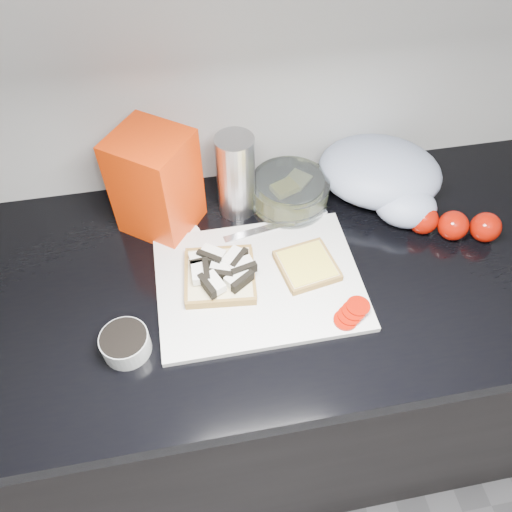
{
  "coord_description": "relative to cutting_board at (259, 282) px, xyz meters",
  "views": [
    {
      "loc": [
        -0.21,
        0.59,
        1.7
      ],
      "look_at": [
        -0.1,
        1.2,
        0.95
      ],
      "focal_mm": 35.0,
      "sensor_mm": 36.0,
      "label": 1
    }
  ],
  "objects": [
    {
      "name": "base_cabinet",
      "position": [
        0.1,
        0.03,
        -0.48
      ],
      "size": [
        3.5,
        0.6,
        0.86
      ],
      "primitive_type": "cube",
      "color": "black",
      "rests_on": "ground"
    },
    {
      "name": "countertop",
      "position": [
        0.1,
        0.03,
        -0.03
      ],
      "size": [
        3.5,
        0.64,
        0.04
      ],
      "primitive_type": "cube",
      "color": "black",
      "rests_on": "base_cabinet"
    },
    {
      "name": "cutting_board",
      "position": [
        0.0,
        0.0,
        0.0
      ],
      "size": [
        0.4,
        0.3,
        0.01
      ],
      "primitive_type": "cube",
      "color": "silver",
      "rests_on": "countertop"
    },
    {
      "name": "bread_left",
      "position": [
        -0.07,
        0.02,
        0.02
      ],
      "size": [
        0.15,
        0.15,
        0.04
      ],
      "rotation": [
        0.0,
        0.0,
        -0.1
      ],
      "color": "#F7E3AE",
      "rests_on": "cutting_board"
    },
    {
      "name": "bread_right",
      "position": [
        0.1,
        0.01,
        0.01
      ],
      "size": [
        0.13,
        0.13,
        0.02
      ],
      "rotation": [
        0.0,
        0.0,
        0.17
      ],
      "color": "#F7E3AE",
      "rests_on": "cutting_board"
    },
    {
      "name": "tomato_slices",
      "position": [
        0.15,
        -0.11,
        0.01
      ],
      "size": [
        0.08,
        0.07,
        0.02
      ],
      "rotation": [
        0.0,
        0.0,
        0.12
      ],
      "color": "#930E03",
      "rests_on": "cutting_board"
    },
    {
      "name": "knife",
      "position": [
        0.09,
        0.14,
        0.01
      ],
      "size": [
        0.23,
        0.06,
        0.01
      ],
      "rotation": [
        0.0,
        0.0,
        0.17
      ],
      "color": "silver",
      "rests_on": "cutting_board"
    },
    {
      "name": "seed_tub",
      "position": [
        -0.26,
        -0.1,
        0.02
      ],
      "size": [
        0.09,
        0.09,
        0.04
      ],
      "color": "#ABB1B1",
      "rests_on": "countertop"
    },
    {
      "name": "tub_lid",
      "position": [
        -0.14,
        0.15,
        -0.0
      ],
      "size": [
        0.11,
        0.11,
        0.01
      ],
      "primitive_type": "cylinder",
      "rotation": [
        0.0,
        0.0,
        -0.24
      ],
      "color": "white",
      "rests_on": "countertop"
    },
    {
      "name": "glass_bowl",
      "position": [
        0.11,
        0.2,
        0.03
      ],
      "size": [
        0.17,
        0.17,
        0.07
      ],
      "rotation": [
        0.0,
        0.0,
        0.39
      ],
      "color": "silver",
      "rests_on": "countertop"
    },
    {
      "name": "bread_bag",
      "position": [
        -0.17,
        0.2,
        0.11
      ],
      "size": [
        0.19,
        0.19,
        0.23
      ],
      "primitive_type": "cube",
      "rotation": [
        0.0,
        0.0,
        -0.64
      ],
      "color": "red",
      "rests_on": "countertop"
    },
    {
      "name": "steel_canister",
      "position": [
        -0.01,
        0.21,
        0.09
      ],
      "size": [
        0.08,
        0.08,
        0.19
      ],
      "primitive_type": "cylinder",
      "color": "#B3B4B8",
      "rests_on": "countertop"
    },
    {
      "name": "grocery_bag",
      "position": [
        0.32,
        0.2,
        0.05
      ],
      "size": [
        0.34,
        0.33,
        0.12
      ],
      "rotation": [
        0.0,
        0.0,
        -0.43
      ],
      "color": "#969EB9",
      "rests_on": "countertop"
    },
    {
      "name": "whole_tomatoes",
      "position": [
        0.43,
        0.05,
        0.03
      ],
      "size": [
        0.18,
        0.11,
        0.06
      ],
      "rotation": [
        0.0,
        0.0,
        0.07
      ],
      "color": "#930E03",
      "rests_on": "countertop"
    }
  ]
}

